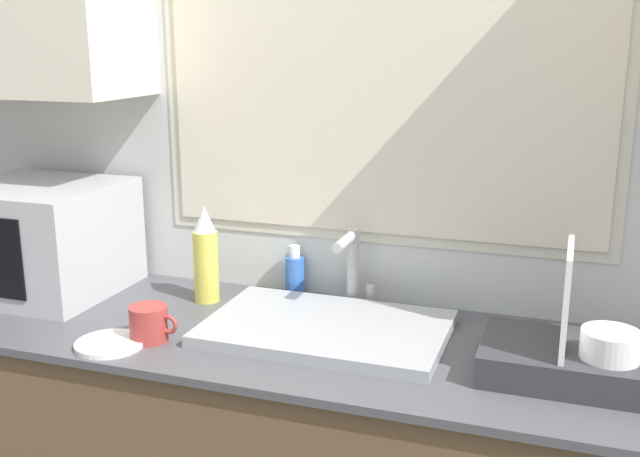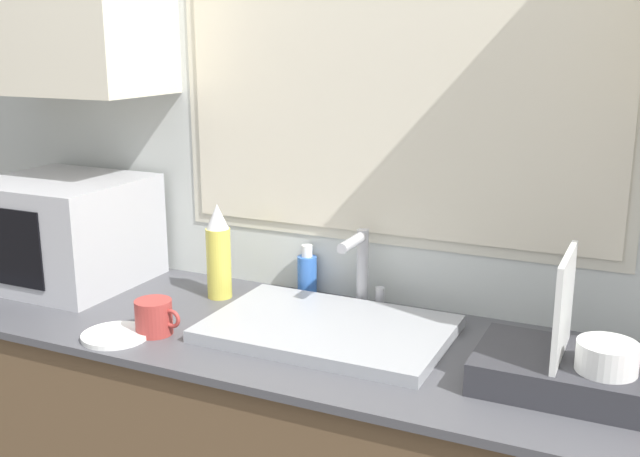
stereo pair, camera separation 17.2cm
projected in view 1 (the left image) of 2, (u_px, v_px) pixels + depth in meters
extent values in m
cube|color=#4C4C51|center=(344.00, 343.00, 1.81)|extent=(2.38, 0.62, 0.02)
cube|color=silver|center=(381.00, 154.00, 2.00)|extent=(6.00, 0.06, 2.60)
cube|color=beige|center=(380.00, 59.00, 1.91)|extent=(1.24, 0.01, 0.97)
cube|color=beige|center=(380.00, 59.00, 1.91)|extent=(1.18, 0.01, 0.91)
cube|color=#9EA0A5|center=(326.00, 328.00, 1.83)|extent=(0.58, 0.38, 0.03)
cylinder|color=#B7B7BC|center=(353.00, 267.00, 2.01)|extent=(0.03, 0.03, 0.21)
cylinder|color=#B7B7BC|center=(345.00, 241.00, 1.93)|extent=(0.03, 0.14, 0.03)
cylinder|color=#B7B7BC|center=(370.00, 296.00, 2.02)|extent=(0.02, 0.02, 0.06)
cube|color=#B2B2B7|center=(40.00, 238.00, 2.13)|extent=(0.44, 0.40, 0.31)
cube|color=#333338|center=(561.00, 361.00, 1.60)|extent=(0.34, 0.25, 0.07)
cube|color=white|center=(567.00, 297.00, 1.57)|extent=(0.01, 0.22, 0.22)
cylinder|color=white|center=(610.00, 345.00, 1.52)|extent=(0.12, 0.12, 0.06)
cylinder|color=#D8CC4C|center=(206.00, 266.00, 2.05)|extent=(0.07, 0.07, 0.20)
cone|color=silver|center=(204.00, 219.00, 2.01)|extent=(0.06, 0.06, 0.07)
cylinder|color=blue|center=(295.00, 276.00, 2.10)|extent=(0.06, 0.06, 0.11)
cylinder|color=white|center=(294.00, 251.00, 2.09)|extent=(0.03, 0.03, 0.03)
cylinder|color=#A53833|center=(149.00, 323.00, 1.79)|extent=(0.09, 0.09, 0.09)
torus|color=#A53833|center=(168.00, 324.00, 1.77)|extent=(0.05, 0.01, 0.05)
cylinder|color=white|center=(110.00, 344.00, 1.76)|extent=(0.16, 0.16, 0.01)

